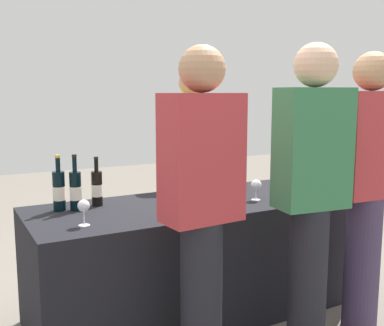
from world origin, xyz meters
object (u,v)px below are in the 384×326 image
object	(u,v)px
wine_bottle_2	(97,188)
wine_bottle_4	(224,179)
wine_glass_2	(203,192)
wine_glass_4	(256,186)
server_pouring	(193,163)
guest_2	(367,182)
wine_glass_0	(84,207)
wine_glass_5	(294,181)
wine_bottle_1	(75,190)
guest_1	(311,190)
wine_glass_1	(181,195)
wine_bottle_0	(59,191)
wine_bottle_5	(238,173)
wine_glass_3	(219,191)
guest_0	(202,203)
wine_bottle_3	(205,179)
menu_board	(199,200)

from	to	relation	value
wine_bottle_2	wine_bottle_4	distance (m)	0.86
wine_glass_2	wine_glass_4	distance (m)	0.43
server_pouring	guest_2	world-z (taller)	guest_2
wine_glass_0	server_pouring	size ratio (longest dim) A/B	0.09
wine_bottle_4	wine_glass_5	distance (m)	0.48
wine_bottle_1	guest_1	world-z (taller)	guest_1
wine_glass_1	wine_bottle_0	bearing A→B (deg)	152.38
wine_bottle_4	wine_bottle_5	bearing A→B (deg)	28.60
wine_glass_5	server_pouring	size ratio (longest dim) A/B	0.08
guest_1	wine_bottle_1	bearing A→B (deg)	146.14
wine_glass_1	wine_glass_3	size ratio (longest dim) A/B	0.91
wine_bottle_0	wine_glass_0	size ratio (longest dim) A/B	2.37
wine_glass_0	guest_2	distance (m)	1.61
wine_bottle_1	wine_glass_4	world-z (taller)	wine_bottle_1
wine_glass_4	wine_glass_5	world-z (taller)	wine_glass_4
wine_glass_3	guest_0	world-z (taller)	guest_0
wine_glass_4	guest_0	distance (m)	0.84
wine_bottle_2	wine_glass_3	xyz separation A→B (m)	(0.62, -0.40, -0.00)
wine_bottle_5	guest_1	size ratio (longest dim) A/B	0.19
wine_glass_4	wine_bottle_0	bearing A→B (deg)	164.42
wine_bottle_3	wine_glass_3	distance (m)	0.35
wine_bottle_5	guest_2	bearing A→B (deg)	-69.87
wine_glass_5	guest_2	world-z (taller)	guest_2
wine_bottle_2	wine_bottle_5	bearing A→B (deg)	0.36
wine_glass_0	wine_glass_3	world-z (taller)	wine_glass_3
menu_board	wine_glass_3	bearing A→B (deg)	-118.84
wine_glass_4	server_pouring	world-z (taller)	server_pouring
wine_bottle_3	guest_1	size ratio (longest dim) A/B	0.19
wine_bottle_2	wine_glass_4	xyz separation A→B (m)	(0.94, -0.34, -0.01)
server_pouring	wine_bottle_3	bearing A→B (deg)	78.02
wine_bottle_3	wine_glass_4	bearing A→B (deg)	-51.64
guest_0	guest_2	bearing A→B (deg)	-5.72
wine_bottle_4	guest_0	distance (m)	0.95
wine_bottle_0	wine_bottle_1	world-z (taller)	wine_bottle_1
guest_0	guest_1	size ratio (longest dim) A/B	0.98
wine_glass_2	wine_glass_5	distance (m)	0.78
wine_glass_1	server_pouring	bearing A→B (deg)	57.42
wine_bottle_5	wine_glass_1	xyz separation A→B (m)	(-0.64, -0.35, -0.02)
wine_glass_0	wine_bottle_2	bearing A→B (deg)	64.14
wine_glass_4	guest_0	size ratio (longest dim) A/B	0.08
wine_glass_4	server_pouring	distance (m)	0.77
wine_glass_5	guest_1	size ratio (longest dim) A/B	0.07
wine_glass_1	menu_board	distance (m)	1.43
wine_bottle_1	wine_bottle_2	bearing A→B (deg)	18.91
wine_glass_0	wine_glass_3	distance (m)	0.81
wine_bottle_1	wine_glass_0	xyz separation A→B (m)	(-0.05, -0.34, -0.02)
wine_bottle_5	wine_glass_3	world-z (taller)	wine_bottle_5
server_pouring	guest_1	distance (m)	1.35
wine_glass_4	server_pouring	xyz separation A→B (m)	(-0.04, 0.77, 0.05)
wine_glass_2	wine_glass_5	xyz separation A→B (m)	(0.78, 0.11, -0.02)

